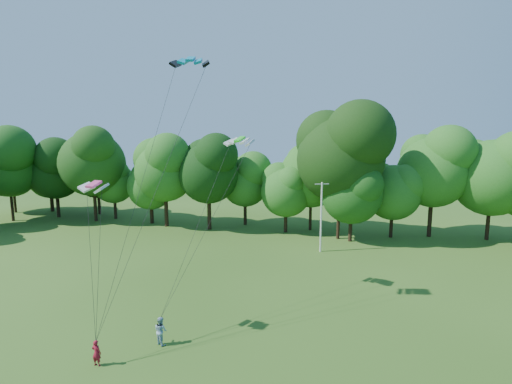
# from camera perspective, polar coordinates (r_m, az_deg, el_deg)

# --- Properties ---
(utility_pole) EXTENTS (1.43, 0.67, 7.60)m
(utility_pole) POSITION_cam_1_polar(r_m,az_deg,el_deg) (43.37, 9.29, -3.43)
(utility_pole) COLOR silver
(utility_pole) RESTS_ON ground
(kite_flyer_left) EXTENTS (0.57, 0.39, 1.52)m
(kite_flyer_left) POSITION_cam_1_polar(r_m,az_deg,el_deg) (25.67, -21.83, -20.56)
(kite_flyer_left) COLOR maroon
(kite_flyer_left) RESTS_ON ground
(kite_flyer_right) EXTENTS (1.06, 0.97, 1.77)m
(kite_flyer_right) POSITION_cam_1_polar(r_m,az_deg,el_deg) (26.65, -13.45, -18.69)
(kite_flyer_right) COLOR #8CACC3
(kite_flyer_right) RESTS_ON ground
(kite_teal) EXTENTS (2.78, 1.76, 0.53)m
(kite_teal) POSITION_cam_1_polar(r_m,az_deg,el_deg) (28.64, -9.33, 18.23)
(kite_teal) COLOR #0581A5
(kite_teal) RESTS_ON ground
(kite_green) EXTENTS (2.48, 1.56, 0.46)m
(kite_green) POSITION_cam_1_polar(r_m,az_deg,el_deg) (31.05, -2.34, 7.55)
(kite_green) COLOR #25D820
(kite_green) RESTS_ON ground
(kite_pink) EXTENTS (1.87, 1.07, 0.38)m
(kite_pink) POSITION_cam_1_polar(r_m,az_deg,el_deg) (25.83, -22.16, 1.03)
(kite_pink) COLOR #DA3C7D
(kite_pink) RESTS_ON ground
(tree_back_west) EXTENTS (10.03, 10.03, 14.59)m
(tree_back_west) POSITION_cam_1_polar(r_m,az_deg,el_deg) (61.01, -22.36, 4.50)
(tree_back_west) COLOR #3A2817
(tree_back_west) RESTS_ON ground
(tree_back_center) EXTENTS (11.28, 11.28, 16.41)m
(tree_back_center) POSITION_cam_1_polar(r_m,az_deg,el_deg) (48.09, 11.98, 5.32)
(tree_back_center) COLOR #321D13
(tree_back_center) RESTS_ON ground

